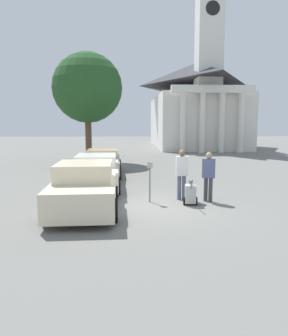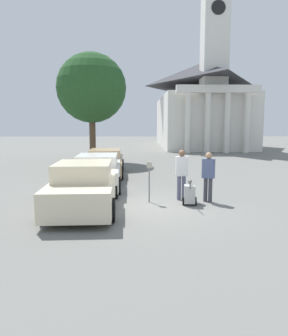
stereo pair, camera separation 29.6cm
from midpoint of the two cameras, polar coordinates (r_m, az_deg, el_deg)
ground_plane at (r=11.04m, az=2.33°, el=-6.67°), size 120.00×120.00×0.00m
parked_car_cream at (r=10.67m, az=-9.58°, el=-3.36°), size 2.18×4.76×1.54m
parked_car_white at (r=14.27m, az=-7.44°, el=-0.64°), size 2.14×5.07×1.44m
parked_car_tan at (r=17.64m, az=-6.24°, el=0.88°), size 2.05×4.95×1.39m
parking_meter at (r=11.42m, az=1.67°, el=-1.11°), size 0.18×0.09×1.43m
person_worker at (r=11.83m, az=7.28°, el=-0.58°), size 0.42×0.24×1.82m
person_supervisor at (r=11.72m, az=11.85°, el=-0.98°), size 0.47×0.38×1.76m
equipment_cart at (r=11.23m, az=8.70°, el=-4.48°), size 0.50×1.00×1.00m
church at (r=40.36m, az=10.02°, el=11.55°), size 9.45×18.33×24.25m
shade_tree at (r=23.65m, az=-8.76°, el=13.57°), size 4.82×4.82×7.61m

